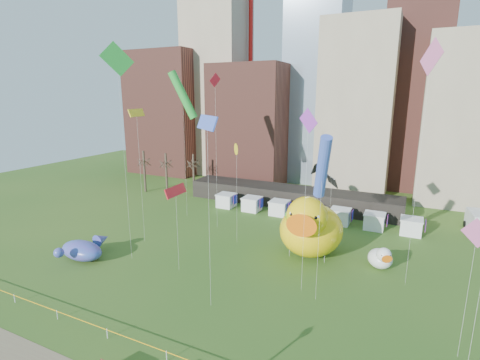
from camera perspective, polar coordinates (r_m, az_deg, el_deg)
The scene contains 24 objects.
skyline at distance 80.68m, azimuth 17.15°, elevation 14.08°, with size 101.00×23.00×68.00m.
pavilion at distance 66.00m, azimuth 7.98°, elevation -2.61°, with size 38.00×6.00×3.20m, color black.
vendor_tents at distance 59.30m, azimuth 10.80°, elevation -5.06°, with size 33.24×2.80×2.40m.
bare_trees at distance 76.06m, azimuth -11.40°, elevation 1.25°, with size 8.44×6.44×8.50m.
caution_tape at distance 30.49m, azimuth -11.55°, elevation -25.26°, with size 50.00×0.06×0.90m.
big_duck at distance 45.43m, azimuth 11.04°, elevation -7.31°, with size 8.14×10.75×8.17m.
small_duck at distance 45.41m, azimuth 21.37°, elevation -11.37°, with size 3.75×4.06×2.83m.
seahorse_green at distance 44.41m, azimuth 7.93°, elevation -6.69°, with size 1.44×1.73×6.06m.
seahorse_purple at distance 43.99m, azimuth 13.36°, elevation -8.85°, with size 1.44×1.61×4.60m.
whale_inflatable at distance 48.66m, azimuth -23.54°, elevation -10.02°, with size 6.06×7.68×2.63m.
box_truck at distance 62.84m, azimuth 33.66°, elevation -5.70°, with size 3.36×7.11×2.92m.
kite_0 at distance 51.82m, azimuth -3.95°, elevation 14.45°, with size 0.74×1.86×22.54m.
kite_1 at distance 38.84m, azimuth 27.94°, elevation 16.25°, with size 1.85×2.89×24.63m.
kite_2 at distance 45.24m, azimuth 12.42°, elevation 2.07°, with size 1.06×4.08×11.62m.
kite_3 at distance 57.48m, azimuth -9.02°, elevation 13.09°, with size 4.51×2.98×23.22m.
kite_4 at distance 46.35m, azimuth -0.53°, elevation 4.84°, with size 1.08×1.27×13.53m.
kite_5 at distance 30.89m, azimuth -5.23°, elevation 8.89°, with size 3.42×2.98×17.88m.
kite_7 at distance 34.14m, azimuth 10.73°, elevation 8.45°, with size 2.04×1.17×18.42m.
kite_8 at distance 39.75m, azimuth -10.13°, elevation -1.72°, with size 0.57×3.53×9.95m.
kite_9 at distance 30.62m, azimuth 33.35°, elevation -7.32°, with size 2.14×0.70×11.21m.
kite_10 at distance 48.72m, azimuth 14.30°, elevation -0.13°, with size 2.31×3.56×9.18m.
kite_11 at distance 43.03m, azimuth -18.84°, elevation 17.19°, with size 2.16×2.98×25.15m.
kite_12 at distance 48.33m, azimuth -16.04°, elevation 10.05°, with size 0.93×3.20×17.82m.
kite_13 at distance 33.22m, azimuth 12.90°, elevation 1.93°, with size 2.34×3.77×16.29m.
Camera 1 is at (15.11, -18.57, 19.56)m, focal length 27.00 mm.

